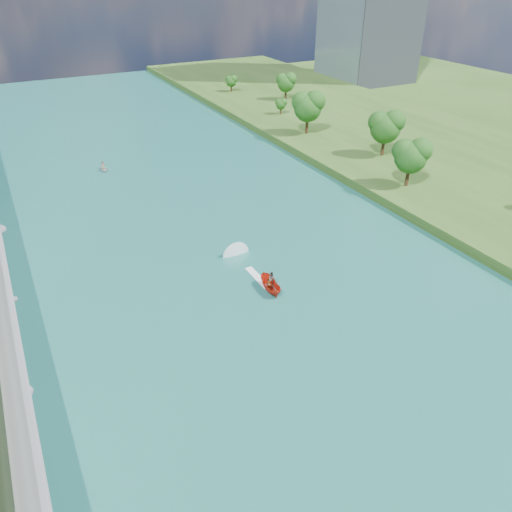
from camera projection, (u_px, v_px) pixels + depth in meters
ground at (299, 340)px, 49.36m from camera, size 260.00×260.00×0.00m
river_water at (217, 250)px, 64.52m from camera, size 55.00×240.00×0.10m
berm_east at (486, 177)px, 83.89m from camera, size 44.00×240.00×1.50m
trees_east at (427, 154)px, 77.80m from camera, size 16.46×133.28×11.32m
motorboat at (263, 279)px, 57.43m from camera, size 3.60×18.85×1.97m
raft at (103, 168)px, 88.14m from camera, size 2.16×2.84×1.65m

